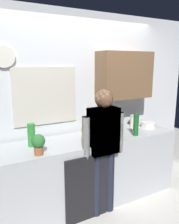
# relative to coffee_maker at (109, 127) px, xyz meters

# --- Properties ---
(ground_plane) EXTENTS (8.00, 8.00, 0.00)m
(ground_plane) POSITION_rel_coffee_maker_xyz_m (-0.21, -0.20, -1.07)
(ground_plane) COLOR silver
(kitchen_counter) EXTENTS (2.48, 0.64, 0.92)m
(kitchen_counter) POSITION_rel_coffee_maker_xyz_m (-0.21, 0.10, -0.61)
(kitchen_counter) COLOR #B2B7BC
(kitchen_counter) RESTS_ON ground_plane
(dishwasher_panel) EXTENTS (0.56, 0.02, 0.83)m
(dishwasher_panel) POSITION_rel_coffee_maker_xyz_m (-0.46, -0.23, -0.65)
(dishwasher_panel) COLOR black
(dishwasher_panel) RESTS_ON ground_plane
(back_wall_assembly) EXTENTS (4.08, 0.42, 2.60)m
(back_wall_assembly) POSITION_rel_coffee_maker_xyz_m (-0.13, 0.50, 0.30)
(back_wall_assembly) COLOR silver
(back_wall_assembly) RESTS_ON ground_plane
(coffee_maker) EXTENTS (0.20, 0.20, 0.33)m
(coffee_maker) POSITION_rel_coffee_maker_xyz_m (0.00, 0.00, 0.00)
(coffee_maker) COLOR black
(coffee_maker) RESTS_ON kitchen_counter
(bottle_green_wine) EXTENTS (0.07, 0.07, 0.30)m
(bottle_green_wine) POSITION_rel_coffee_maker_xyz_m (0.37, -0.10, 0.00)
(bottle_green_wine) COLOR #195923
(bottle_green_wine) RESTS_ON kitchen_counter
(bottle_olive_oil) EXTENTS (0.06, 0.06, 0.25)m
(bottle_olive_oil) POSITION_rel_coffee_maker_xyz_m (-0.24, -0.10, -0.02)
(bottle_olive_oil) COLOR olive
(bottle_olive_oil) RESTS_ON kitchen_counter
(bottle_clear_soda) EXTENTS (0.09, 0.09, 0.28)m
(bottle_clear_soda) POSITION_rel_coffee_maker_xyz_m (-0.99, 0.18, -0.01)
(bottle_clear_soda) COLOR #2D8C33
(bottle_clear_soda) RESTS_ON kitchen_counter
(cup_yellow_cup) EXTENTS (0.07, 0.07, 0.09)m
(cup_yellow_cup) POSITION_rel_coffee_maker_xyz_m (-0.21, 0.34, -0.10)
(cup_yellow_cup) COLOR yellow
(cup_yellow_cup) RESTS_ON kitchen_counter
(cup_white_mug) EXTENTS (0.08, 0.08, 0.10)m
(cup_white_mug) POSITION_rel_coffee_maker_xyz_m (-0.01, 0.17, -0.10)
(cup_white_mug) COLOR white
(cup_white_mug) RESTS_ON kitchen_counter
(mixing_bowl) EXTENTS (0.22, 0.22, 0.08)m
(mixing_bowl) POSITION_rel_coffee_maker_xyz_m (0.81, 0.12, -0.11)
(mixing_bowl) COLOR white
(mixing_bowl) RESTS_ON kitchen_counter
(potted_plant) EXTENTS (0.15, 0.15, 0.23)m
(potted_plant) POSITION_rel_coffee_maker_xyz_m (-0.99, -0.12, -0.01)
(potted_plant) COLOR #9E5638
(potted_plant) RESTS_ON kitchen_counter
(dish_soap) EXTENTS (0.06, 0.06, 0.18)m
(dish_soap) POSITION_rel_coffee_maker_xyz_m (0.22, 0.03, -0.07)
(dish_soap) COLOR yellow
(dish_soap) RESTS_ON kitchen_counter
(storage_canister) EXTENTS (0.14, 0.14, 0.17)m
(storage_canister) POSITION_rel_coffee_maker_xyz_m (0.68, 0.29, -0.06)
(storage_canister) COLOR silver
(storage_canister) RESTS_ON kitchen_counter
(person_at_sink) EXTENTS (0.57, 0.22, 1.60)m
(person_at_sink) POSITION_rel_coffee_maker_xyz_m (-0.21, -0.20, -0.12)
(person_at_sink) COLOR #3F4766
(person_at_sink) RESTS_ON ground_plane
(person_guest) EXTENTS (0.57, 0.22, 1.60)m
(person_guest) POSITION_rel_coffee_maker_xyz_m (-0.21, -0.20, -0.12)
(person_guest) COLOR #3F4766
(person_guest) RESTS_ON ground_plane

